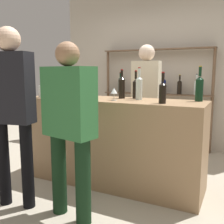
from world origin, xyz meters
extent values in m
plane|color=#B2A893|center=(0.00, 0.00, 0.00)|extent=(16.00, 16.00, 0.00)
cube|color=#997551|center=(0.00, 0.00, 0.51)|extent=(2.12, 0.63, 1.02)
cube|color=#B2A899|center=(0.00, 1.91, 1.40)|extent=(3.72, 0.12, 2.80)
cylinder|color=brown|center=(-0.94, 1.73, 0.86)|extent=(0.05, 0.05, 1.71)
cylinder|color=brown|center=(0.94, 1.73, 0.86)|extent=(0.05, 0.05, 1.71)
cube|color=brown|center=(0.00, 1.73, 1.70)|extent=(1.92, 0.18, 0.02)
cube|color=brown|center=(0.00, 1.73, 0.94)|extent=(1.92, 0.18, 0.02)
cylinder|color=black|center=(-0.68, 1.73, 1.07)|extent=(0.07, 0.07, 0.24)
cone|color=black|center=(-0.68, 1.73, 1.21)|extent=(0.07, 0.07, 0.03)
cylinder|color=black|center=(-0.68, 1.73, 1.27)|extent=(0.03, 0.03, 0.09)
cylinder|color=maroon|center=(-0.68, 1.73, 1.32)|extent=(0.03, 0.03, 0.01)
cylinder|color=black|center=(-0.41, 1.73, 1.06)|extent=(0.07, 0.07, 0.22)
cone|color=black|center=(-0.41, 1.73, 1.19)|extent=(0.07, 0.07, 0.03)
cylinder|color=black|center=(-0.41, 1.73, 1.25)|extent=(0.03, 0.03, 0.09)
cylinder|color=gold|center=(-0.41, 1.73, 1.30)|extent=(0.03, 0.03, 0.01)
cylinder|color=black|center=(-0.14, 1.73, 1.05)|extent=(0.07, 0.07, 0.19)
cone|color=black|center=(-0.14, 1.73, 1.16)|extent=(0.07, 0.07, 0.03)
cylinder|color=black|center=(-0.14, 1.73, 1.23)|extent=(0.03, 0.03, 0.09)
cylinder|color=#232328|center=(-0.14, 1.73, 1.28)|extent=(0.03, 0.03, 0.01)
cylinder|color=#0F1956|center=(0.14, 1.73, 1.07)|extent=(0.08, 0.08, 0.23)
cone|color=#0F1956|center=(0.14, 1.73, 1.20)|extent=(0.08, 0.08, 0.04)
cylinder|color=#0F1956|center=(0.14, 1.73, 1.26)|extent=(0.03, 0.03, 0.09)
cylinder|color=#232328|center=(0.14, 1.73, 1.31)|extent=(0.03, 0.03, 0.01)
cylinder|color=black|center=(0.41, 1.73, 1.06)|extent=(0.08, 0.08, 0.21)
cone|color=black|center=(0.41, 1.73, 1.18)|extent=(0.08, 0.08, 0.03)
cylinder|color=black|center=(0.41, 1.73, 1.23)|extent=(0.03, 0.03, 0.08)
cylinder|color=gold|center=(0.41, 1.73, 1.28)|extent=(0.03, 0.03, 0.01)
cylinder|color=silver|center=(0.68, 1.73, 1.06)|extent=(0.07, 0.07, 0.21)
cone|color=silver|center=(0.68, 1.73, 1.18)|extent=(0.07, 0.07, 0.03)
cylinder|color=silver|center=(0.68, 1.73, 1.24)|extent=(0.03, 0.03, 0.08)
cylinder|color=#232328|center=(0.68, 1.73, 1.29)|extent=(0.03, 0.03, 0.01)
cylinder|color=black|center=(0.22, 0.18, 1.12)|extent=(0.07, 0.07, 0.20)
cone|color=black|center=(0.22, 0.18, 1.23)|extent=(0.07, 0.07, 0.03)
cylinder|color=black|center=(0.22, 0.18, 1.29)|extent=(0.03, 0.03, 0.09)
cylinder|color=maroon|center=(0.22, 0.18, 1.34)|extent=(0.03, 0.03, 0.01)
cylinder|color=black|center=(0.64, -0.16, 1.11)|extent=(0.07, 0.07, 0.18)
cone|color=black|center=(0.64, -0.16, 1.22)|extent=(0.07, 0.07, 0.03)
cylinder|color=black|center=(0.64, -0.16, 1.28)|extent=(0.03, 0.03, 0.09)
cylinder|color=maroon|center=(0.64, -0.16, 1.33)|extent=(0.03, 0.03, 0.01)
cylinder|color=black|center=(0.07, 0.12, 1.13)|extent=(0.08, 0.08, 0.22)
cone|color=black|center=(0.07, 0.12, 1.26)|extent=(0.08, 0.08, 0.03)
cylinder|color=black|center=(0.07, 0.12, 1.31)|extent=(0.03, 0.03, 0.08)
cylinder|color=maroon|center=(0.07, 0.12, 1.36)|extent=(0.03, 0.03, 0.01)
cylinder|color=silver|center=(0.31, 0.07, 1.13)|extent=(0.07, 0.07, 0.23)
cone|color=silver|center=(0.31, 0.07, 1.26)|extent=(0.07, 0.07, 0.03)
cylinder|color=silver|center=(0.31, 0.07, 1.32)|extent=(0.03, 0.03, 0.09)
cylinder|color=maroon|center=(0.31, 0.07, 1.37)|extent=(0.03, 0.03, 0.01)
cylinder|color=black|center=(0.94, 0.21, 1.13)|extent=(0.08, 0.08, 0.23)
cone|color=black|center=(0.94, 0.21, 1.27)|extent=(0.08, 0.08, 0.04)
cylinder|color=black|center=(0.94, 0.21, 1.33)|extent=(0.03, 0.03, 0.10)
cylinder|color=gold|center=(0.94, 0.21, 1.39)|extent=(0.03, 0.03, 0.01)
cylinder|color=silver|center=(0.08, -0.11, 1.02)|extent=(0.06, 0.06, 0.00)
cylinder|color=silver|center=(0.08, -0.11, 1.06)|extent=(0.01, 0.01, 0.07)
cone|color=silver|center=(0.08, -0.11, 1.12)|extent=(0.08, 0.08, 0.06)
cylinder|color=#846647|center=(-0.85, 0.05, 1.12)|extent=(0.19, 0.19, 0.20)
cylinder|color=#846647|center=(-0.85, 0.05, 1.22)|extent=(0.21, 0.21, 0.01)
cylinder|color=silver|center=(-0.86, -0.18, 1.09)|extent=(0.12, 0.12, 0.15)
sphere|color=tan|center=(-0.84, -0.23, 1.04)|extent=(0.02, 0.02, 0.02)
sphere|color=tan|center=(-0.90, -0.19, 1.05)|extent=(0.02, 0.02, 0.02)
sphere|color=tan|center=(-0.84, -0.18, 1.06)|extent=(0.02, 0.02, 0.02)
sphere|color=tan|center=(-0.90, -0.15, 1.05)|extent=(0.02, 0.02, 0.02)
sphere|color=tan|center=(-0.85, -0.17, 1.08)|extent=(0.02, 0.02, 0.02)
cylinder|color=black|center=(-0.48, -0.89, 0.42)|extent=(0.12, 0.12, 0.84)
cylinder|color=black|center=(-0.74, -0.95, 0.42)|extent=(0.12, 0.12, 0.84)
cube|color=black|center=(-0.61, -0.92, 1.18)|extent=(0.45, 0.26, 0.67)
sphere|color=#DBB293|center=(-0.61, -0.92, 1.63)|extent=(0.23, 0.23, 0.23)
cylinder|color=#575347|center=(0.02, 0.79, 0.41)|extent=(0.11, 0.11, 0.82)
cylinder|color=#575347|center=(0.26, 0.79, 0.41)|extent=(0.11, 0.11, 0.82)
cube|color=beige|center=(0.14, 0.79, 1.15)|extent=(0.39, 0.18, 0.65)
sphere|color=beige|center=(0.14, 0.79, 1.59)|extent=(0.22, 0.22, 0.22)
cylinder|color=black|center=(0.16, -0.90, 0.38)|extent=(0.14, 0.14, 0.77)
cylinder|color=black|center=(-0.15, -0.83, 0.38)|extent=(0.14, 0.14, 0.77)
cube|color=#2D6B38|center=(0.01, -0.86, 1.07)|extent=(0.52, 0.31, 0.61)
sphere|color=#936B4C|center=(0.01, -0.86, 1.48)|extent=(0.21, 0.21, 0.21)
camera|label=1|loc=(1.34, -2.72, 1.33)|focal=42.00mm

